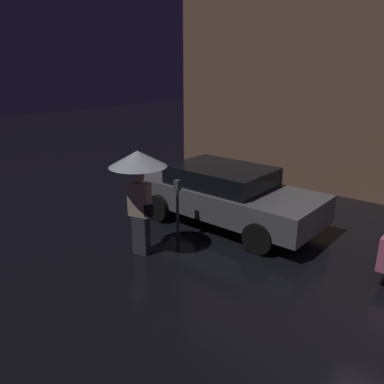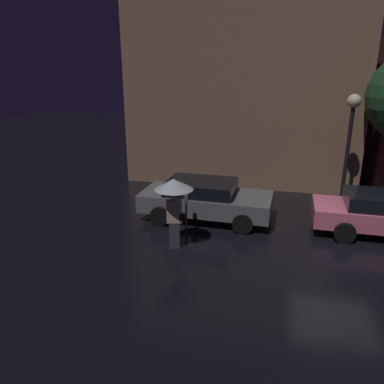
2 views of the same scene
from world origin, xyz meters
name	(u,v)px [view 1 (image 1 of 2)]	position (x,y,z in m)	size (l,w,h in m)	color
building_facade_left	(341,55)	(-3.72, 6.50, 3.90)	(9.91, 3.00, 7.80)	#8C664C
parked_car_grey	(226,193)	(-4.31, 1.31, 0.73)	(4.44, 2.07, 1.35)	slate
pedestrian_with_umbrella	(138,173)	(-4.71, -1.05, 1.66)	(1.08, 1.08, 2.07)	#383842
parking_meter	(178,203)	(-4.61, -0.06, 0.81)	(0.12, 0.10, 1.30)	#4C5154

